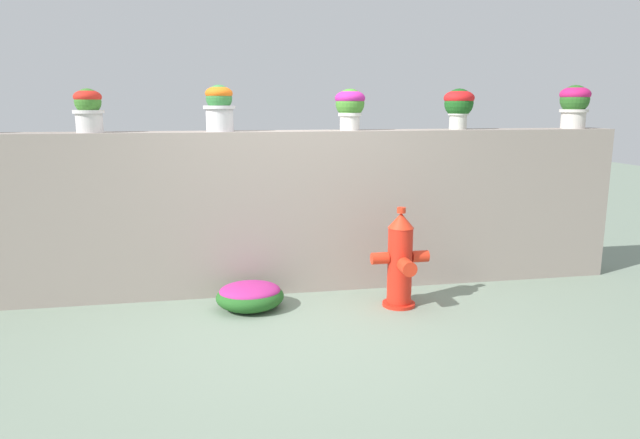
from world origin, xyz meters
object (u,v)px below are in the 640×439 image
object	(u,v)px
fire_hydrant	(400,262)
potted_plant_3	(350,105)
potted_plant_1	(88,108)
flower_bush_left	(250,295)
potted_plant_5	(575,103)
potted_plant_4	(459,104)
potted_plant_2	(219,105)

from	to	relation	value
fire_hydrant	potted_plant_3	bearing A→B (deg)	112.99
potted_plant_1	flower_bush_left	size ratio (longest dim) A/B	0.63
potted_plant_5	fire_hydrant	xyz separation A→B (m)	(-2.11, -0.73, -1.42)
potted_plant_5	fire_hydrant	size ratio (longest dim) A/B	0.49
potted_plant_1	potted_plant_3	xyz separation A→B (m)	(2.42, 0.04, 0.03)
potted_plant_1	fire_hydrant	distance (m)	3.13
potted_plant_4	potted_plant_5	distance (m)	1.28
potted_plant_3	potted_plant_5	distance (m)	2.42
potted_plant_4	fire_hydrant	xyz separation A→B (m)	(-0.84, -0.77, -1.41)
potted_plant_5	flower_bush_left	size ratio (longest dim) A/B	0.73
flower_bush_left	potted_plant_2	bearing A→B (deg)	111.74
potted_plant_2	fire_hydrant	bearing A→B (deg)	-24.31
potted_plant_1	potted_plant_5	world-z (taller)	potted_plant_5
potted_plant_1	flower_bush_left	xyz separation A→B (m)	(1.37, -0.51, -1.67)
potted_plant_1	fire_hydrant	world-z (taller)	potted_plant_1
potted_plant_3	potted_plant_5	size ratio (longest dim) A/B	0.89
potted_plant_1	potted_plant_4	xyz separation A→B (m)	(3.56, 0.08, 0.04)
potted_plant_1	potted_plant_2	size ratio (longest dim) A/B	0.91
potted_plant_4	fire_hydrant	distance (m)	1.81
potted_plant_2	potted_plant_5	world-z (taller)	potted_plant_5
potted_plant_2	flower_bush_left	size ratio (longest dim) A/B	0.70
potted_plant_2	fire_hydrant	distance (m)	2.22
potted_plant_4	flower_bush_left	xyz separation A→B (m)	(-2.19, -0.59, -1.70)
potted_plant_3	fire_hydrant	size ratio (longest dim) A/B	0.43
potted_plant_3	fire_hydrant	xyz separation A→B (m)	(0.31, -0.73, -1.40)
potted_plant_5	potted_plant_1	bearing A→B (deg)	-179.57
fire_hydrant	flower_bush_left	bearing A→B (deg)	172.46
fire_hydrant	potted_plant_1	bearing A→B (deg)	165.71
fire_hydrant	potted_plant_5	bearing A→B (deg)	19.06
potted_plant_2	potted_plant_3	xyz separation A→B (m)	(1.26, 0.02, 0.01)
potted_plant_3	potted_plant_4	distance (m)	1.15
potted_plant_4	fire_hydrant	bearing A→B (deg)	-137.39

